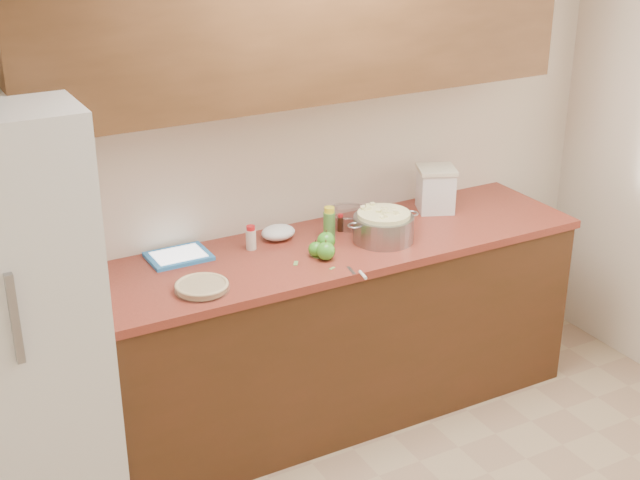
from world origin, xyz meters
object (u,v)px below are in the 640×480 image
pie (202,287)px  colander (383,227)px  tablet (179,256)px  flour_canister (436,189)px

pie → colander: 0.97m
pie → colander: bearing=5.5°
pie → tablet: bearing=85.0°
colander → pie: bearing=-174.5°
pie → colander: size_ratio=0.61×
pie → tablet: 0.37m
pie → flour_canister: flour_canister is taller
flour_canister → tablet: bearing=177.4°
pie → flour_canister: (1.41, 0.30, 0.10)m
flour_canister → tablet: flour_canister is taller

